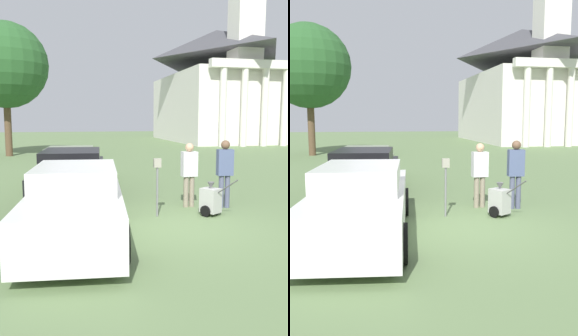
% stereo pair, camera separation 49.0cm
% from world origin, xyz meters
% --- Properties ---
extents(ground_plane, '(120.00, 120.00, 0.00)m').
position_xyz_m(ground_plane, '(0.00, 0.00, 0.00)').
color(ground_plane, '#607A4C').
extents(parked_car_white, '(2.26, 5.19, 1.49)m').
position_xyz_m(parked_car_white, '(-2.26, -0.21, 0.70)').
color(parked_car_white, silver).
rests_on(parked_car_white, ground_plane).
extents(parked_car_black, '(2.33, 5.40, 1.51)m').
position_xyz_m(parked_car_black, '(-2.26, 3.31, 0.71)').
color(parked_car_black, black).
rests_on(parked_car_black, ground_plane).
extents(parked_car_sage, '(2.35, 4.99, 1.36)m').
position_xyz_m(parked_car_sage, '(-2.26, 6.15, 0.65)').
color(parked_car_sage, gray).
rests_on(parked_car_sage, ground_plane).
extents(parking_meter, '(0.18, 0.09, 1.44)m').
position_xyz_m(parking_meter, '(-0.27, 1.01, 1.00)').
color(parking_meter, slate).
rests_on(parking_meter, ground_plane).
extents(person_worker, '(0.44, 0.25, 1.75)m').
position_xyz_m(person_worker, '(0.82, 1.81, 1.00)').
color(person_worker, gray).
rests_on(person_worker, ground_plane).
extents(person_supervisor, '(0.44, 0.25, 1.83)m').
position_xyz_m(person_supervisor, '(1.72, 1.51, 1.05)').
color(person_supervisor, '#515670').
rests_on(person_supervisor, ground_plane).
extents(equipment_cart, '(0.69, 0.94, 1.00)m').
position_xyz_m(equipment_cart, '(1.06, 0.82, 0.39)').
color(equipment_cart, '#B2B2AD').
rests_on(equipment_cart, ground_plane).
extents(church, '(9.79, 17.15, 25.09)m').
position_xyz_m(church, '(13.46, 29.82, 6.21)').
color(church, silver).
rests_on(church, ground_plane).
extents(shade_tree, '(5.30, 5.30, 8.32)m').
position_xyz_m(shade_tree, '(-5.91, 17.41, 5.65)').
color(shade_tree, brown).
rests_on(shade_tree, ground_plane).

